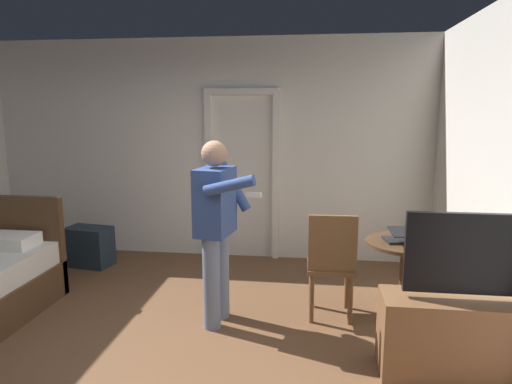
% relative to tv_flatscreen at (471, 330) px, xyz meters
% --- Properties ---
extents(ground_plane, '(6.09, 6.09, 0.00)m').
position_rel_tv_flatscreen_xyz_m(ground_plane, '(-2.47, -0.16, -0.35)').
color(ground_plane, brown).
extents(wall_back, '(5.78, 0.12, 2.74)m').
position_rel_tv_flatscreen_xyz_m(wall_back, '(-2.47, 2.52, 1.02)').
color(wall_back, silver).
rests_on(wall_back, ground_plane).
extents(doorway_frame, '(0.93, 0.08, 2.13)m').
position_rel_tv_flatscreen_xyz_m(doorway_frame, '(-2.02, 2.44, 0.87)').
color(doorway_frame, white).
rests_on(doorway_frame, ground_plane).
extents(tv_flatscreen, '(1.24, 0.40, 1.20)m').
position_rel_tv_flatscreen_xyz_m(tv_flatscreen, '(0.00, 0.00, 0.00)').
color(tv_flatscreen, brown).
rests_on(tv_flatscreen, ground_plane).
extents(side_table, '(0.72, 0.72, 0.70)m').
position_rel_tv_flatscreen_xyz_m(side_table, '(-0.28, 0.98, 0.12)').
color(side_table, '#4C331E').
rests_on(side_table, ground_plane).
extents(laptop, '(0.37, 0.38, 0.15)m').
position_rel_tv_flatscreen_xyz_m(laptop, '(-0.30, 0.94, 0.40)').
color(laptop, black).
rests_on(laptop, side_table).
extents(bottle_on_table, '(0.06, 0.06, 0.25)m').
position_rel_tv_flatscreen_xyz_m(bottle_on_table, '(-0.14, 0.90, 0.45)').
color(bottle_on_table, '#1A4A10').
rests_on(bottle_on_table, side_table).
extents(wooden_chair, '(0.43, 0.43, 0.99)m').
position_rel_tv_flatscreen_xyz_m(wooden_chair, '(-0.95, 0.79, 0.19)').
color(wooden_chair, brown).
rests_on(wooden_chair, ground_plane).
extents(person_blue_shirt, '(0.60, 0.62, 1.63)m').
position_rel_tv_flatscreen_xyz_m(person_blue_shirt, '(-1.95, 0.59, 0.58)').
color(person_blue_shirt, slate).
rests_on(person_blue_shirt, ground_plane).
extents(suitcase_dark, '(0.57, 0.39, 0.48)m').
position_rel_tv_flatscreen_xyz_m(suitcase_dark, '(-3.82, 1.86, -0.12)').
color(suitcase_dark, '#1E2D38').
rests_on(suitcase_dark, ground_plane).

